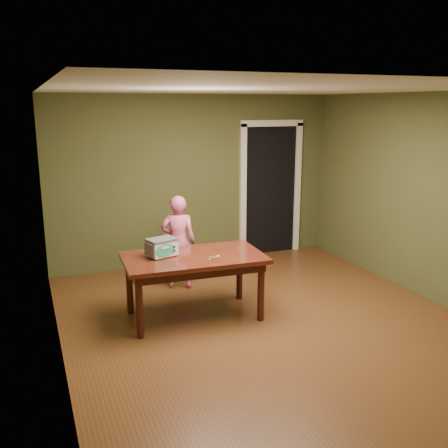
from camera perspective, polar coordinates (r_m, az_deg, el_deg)
name	(u,v)px	position (r m, az deg, el deg)	size (l,w,h in m)	color
floor	(266,322)	(5.89, 4.86, -11.06)	(5.00, 5.00, 0.00)	brown
room_shell	(269,175)	(5.41, 5.22, 5.61)	(4.52, 5.02, 2.61)	#48502B
doorway	(262,188)	(8.54, 4.39, 4.13)	(1.10, 0.66, 2.25)	black
dining_table	(194,264)	(5.79, -3.48, -4.57)	(1.65, 0.99, 0.75)	#3B130D
toy_oven	(162,247)	(5.74, -7.12, -2.59)	(0.38, 0.31, 0.21)	#4C4F54
baking_pan	(214,258)	(5.63, -1.17, -3.88)	(0.10, 0.10, 0.02)	silver
spatula	(214,258)	(5.67, -1.13, -3.85)	(0.18, 0.03, 0.01)	#E3CF62
child	(178,242)	(6.74, -5.23, -2.08)	(0.47, 0.31, 1.28)	#EA6093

